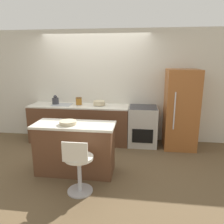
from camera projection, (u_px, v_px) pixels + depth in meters
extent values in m
plane|color=brown|center=(91.00, 147.00, 4.93)|extent=(14.00, 14.00, 0.00)
cube|color=beige|center=(96.00, 86.00, 5.26)|extent=(8.00, 0.06, 2.60)
cube|color=brown|center=(80.00, 124.00, 5.19)|extent=(2.32, 0.62, 0.85)
cube|color=beige|center=(79.00, 106.00, 5.08)|extent=(2.32, 0.62, 0.03)
cube|color=#9EA3A8|center=(62.00, 105.00, 5.13)|extent=(0.44, 0.34, 0.01)
cube|color=brown|center=(75.00, 149.00, 3.76)|extent=(1.31, 0.52, 0.84)
cube|color=beige|center=(74.00, 125.00, 3.66)|extent=(1.37, 0.56, 0.04)
cube|color=#B7B2A8|center=(143.00, 126.00, 5.00)|extent=(0.64, 0.62, 0.88)
cube|color=black|center=(142.00, 136.00, 4.72)|extent=(0.45, 0.01, 0.31)
cube|color=#333338|center=(143.00, 107.00, 4.89)|extent=(0.61, 0.59, 0.01)
cube|color=#995628|center=(181.00, 109.00, 4.76)|extent=(0.67, 0.69, 1.73)
cube|color=silver|center=(174.00, 111.00, 4.43)|extent=(0.02, 0.02, 0.78)
cylinder|color=#B7B7BC|center=(80.00, 191.00, 3.29)|extent=(0.38, 0.38, 0.02)
cylinder|color=#B7B7BC|center=(80.00, 175.00, 3.23)|extent=(0.06, 0.06, 0.53)
cylinder|color=silver|center=(79.00, 158.00, 3.16)|extent=(0.42, 0.42, 0.04)
cube|color=silver|center=(75.00, 152.00, 2.95)|extent=(0.36, 0.02, 0.29)
cylinder|color=#333338|center=(55.00, 101.00, 5.17)|extent=(0.16, 0.16, 0.14)
sphere|color=#333338|center=(55.00, 97.00, 5.15)|extent=(0.09, 0.09, 0.09)
cylinder|color=#C1B28E|center=(99.00, 103.00, 5.04)|extent=(0.26, 0.26, 0.10)
cylinder|color=#9E6623|center=(79.00, 101.00, 5.10)|extent=(0.14, 0.14, 0.15)
cylinder|color=brown|center=(79.00, 98.00, 5.08)|extent=(0.14, 0.14, 0.02)
cylinder|color=#C1B28E|center=(68.00, 123.00, 3.60)|extent=(0.28, 0.28, 0.06)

